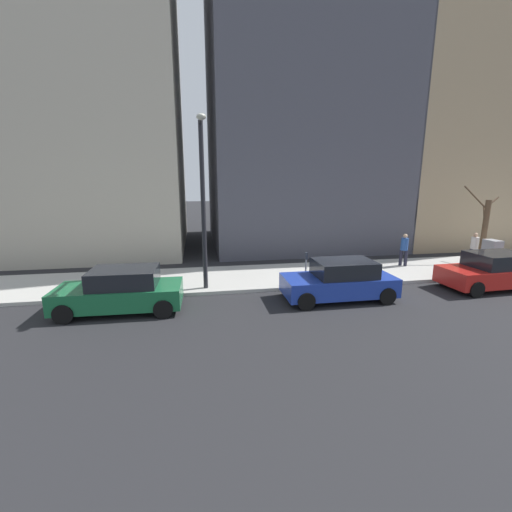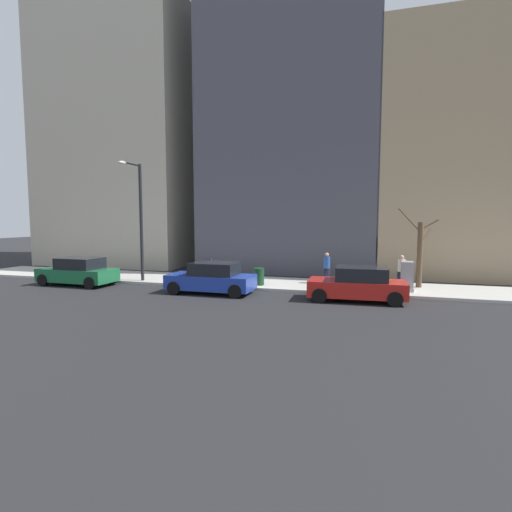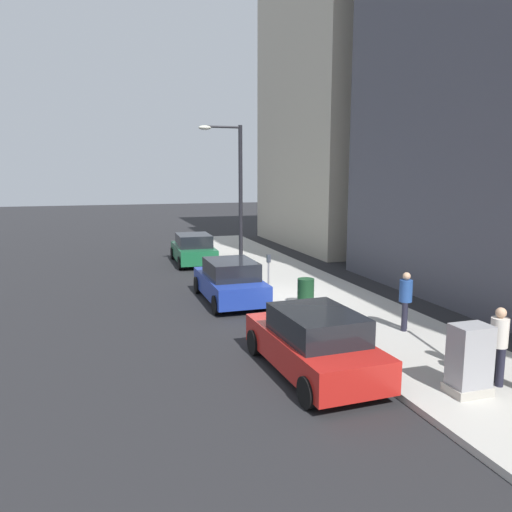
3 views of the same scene
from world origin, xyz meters
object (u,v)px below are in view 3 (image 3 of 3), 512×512
at_px(utility_box, 470,360).
at_px(parked_car_red, 314,343).
at_px(parked_car_green, 193,249).
at_px(trash_bin, 306,292).
at_px(pedestrian_near_meter, 499,341).
at_px(office_tower_right, 376,87).
at_px(parked_car_blue, 230,281).
at_px(pedestrian_midblock, 406,298).
at_px(streetlamp, 235,185).
at_px(parking_meter, 269,268).

bearing_deg(utility_box, parked_car_red, 137.55).
relative_size(parked_car_red, parked_car_green, 1.00).
xyz_separation_m(trash_bin, pedestrian_near_meter, (1.29, -7.14, 0.49)).
bearing_deg(office_tower_right, parked_car_red, -123.44).
bearing_deg(pedestrian_near_meter, parked_car_blue, -150.77).
height_order(parked_car_blue, pedestrian_near_meter, pedestrian_near_meter).
bearing_deg(pedestrian_midblock, parked_car_red, 153.40).
height_order(parked_car_red, parked_car_green, same).
height_order(parked_car_green, pedestrian_near_meter, pedestrian_near_meter).
bearing_deg(streetlamp, pedestrian_midblock, -77.62).
bearing_deg(pedestrian_near_meter, streetlamp, -164.25).
distance_m(parked_car_red, office_tower_right, 24.54).
height_order(utility_box, trash_bin, utility_box).
bearing_deg(pedestrian_near_meter, office_tower_right, 164.15).
bearing_deg(parked_car_red, trash_bin, 66.52).
xyz_separation_m(parked_car_blue, parked_car_green, (0.15, 7.96, 0.00)).
distance_m(parked_car_blue, parking_meter, 1.91).
bearing_deg(pedestrian_midblock, office_tower_right, 9.46).
height_order(pedestrian_midblock, office_tower_right, office_tower_right).
bearing_deg(parked_car_green, trash_bin, -76.57).
distance_m(parked_car_red, pedestrian_near_meter, 3.87).
bearing_deg(utility_box, pedestrian_near_meter, 13.10).
bearing_deg(streetlamp, parked_car_green, 115.52).
bearing_deg(pedestrian_near_meter, parking_meter, -161.87).
relative_size(parked_car_green, utility_box, 2.97).
xyz_separation_m(parking_meter, pedestrian_midblock, (2.05, -5.89, 0.11)).
height_order(streetlamp, office_tower_right, office_tower_right).
bearing_deg(pedestrian_midblock, parking_meter, 56.14).
height_order(parked_car_blue, parked_car_green, same).
xyz_separation_m(utility_box, office_tower_right, (10.14, 21.19, 9.08)).
height_order(utility_box, streetlamp, streetlamp).
height_order(parked_car_red, streetlamp, streetlamp).
relative_size(streetlamp, trash_bin, 7.22).
relative_size(streetlamp, pedestrian_near_meter, 3.92).
distance_m(parking_meter, streetlamp, 5.21).
bearing_deg(parked_car_green, streetlamp, -62.81).
bearing_deg(office_tower_right, trash_bin, -127.28).
bearing_deg(parking_meter, parked_car_blue, -155.50).
xyz_separation_m(parked_car_red, streetlamp, (1.39, 11.92, 3.28)).
distance_m(utility_box, streetlamp, 14.50).
distance_m(parked_car_red, trash_bin, 5.53).
bearing_deg(streetlamp, trash_bin, -84.79).
relative_size(utility_box, streetlamp, 0.22).
distance_m(parked_car_green, trash_bin, 9.93).
bearing_deg(parked_car_green, office_tower_right, 19.84).
distance_m(parked_car_green, parking_meter, 7.35).
height_order(parked_car_green, trash_bin, parked_car_green).
bearing_deg(parked_car_blue, office_tower_right, 43.28).
bearing_deg(parking_meter, parked_car_red, -101.42).
relative_size(utility_box, office_tower_right, 0.07).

